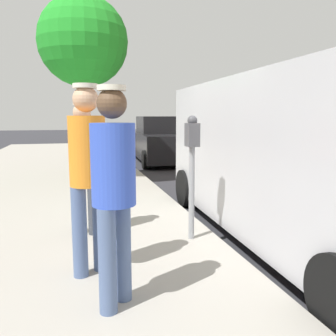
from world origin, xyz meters
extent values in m
plane|color=#2D2D33|center=(0.00, 0.00, 0.00)|extent=(80.00, 80.00, 0.00)
cube|color=#9E998E|center=(3.50, 0.00, 0.07)|extent=(5.00, 32.00, 0.15)
cylinder|color=gray|center=(1.35, 0.45, 0.72)|extent=(0.07, 0.07, 1.15)
cube|color=#4C4C51|center=(1.35, 0.45, 1.44)|extent=(0.14, 0.18, 0.28)
sphere|color=#47474C|center=(1.35, 0.45, 1.61)|extent=(0.12, 0.12, 0.12)
cylinder|color=#383D47|center=(2.71, -0.12, 0.56)|extent=(0.14, 0.14, 0.81)
cylinder|color=#383D47|center=(2.51, -0.03, 0.56)|extent=(0.14, 0.14, 0.81)
cylinder|color=red|center=(2.61, -0.08, 1.26)|extent=(0.34, 0.34, 0.61)
sphere|color=tan|center=(2.61, -0.08, 1.71)|extent=(0.22, 0.22, 0.22)
cylinder|color=silver|center=(2.61, -0.08, 1.82)|extent=(0.21, 0.21, 0.04)
cylinder|color=#4C608C|center=(2.51, 1.87, 0.57)|extent=(0.14, 0.14, 0.84)
cylinder|color=#4C608C|center=(2.37, 1.70, 0.57)|extent=(0.14, 0.14, 0.84)
cylinder|color=blue|center=(2.44, 1.79, 1.30)|extent=(0.34, 0.34, 0.63)
sphere|color=brown|center=(2.44, 1.79, 1.75)|extent=(0.23, 0.23, 0.23)
cylinder|color=silver|center=(2.44, 1.79, 1.87)|extent=(0.21, 0.21, 0.04)
cylinder|color=#4C608C|center=(2.70, 1.17, 0.58)|extent=(0.14, 0.14, 0.87)
cylinder|color=#4C608C|center=(2.51, 1.07, 0.58)|extent=(0.14, 0.14, 0.87)
cylinder|color=orange|center=(2.60, 1.12, 1.34)|extent=(0.34, 0.34, 0.65)
sphere|color=tan|center=(2.60, 1.12, 1.81)|extent=(0.23, 0.23, 0.23)
cylinder|color=silver|center=(2.60, 1.12, 1.93)|extent=(0.22, 0.22, 0.04)
cube|color=#BCBCC1|center=(-0.15, 0.44, 1.17)|extent=(2.13, 5.25, 1.96)
cylinder|color=black|center=(-1.15, -1.59, 0.34)|extent=(0.24, 0.69, 0.68)
cylinder|color=black|center=(0.75, -1.63, 0.34)|extent=(0.24, 0.69, 0.68)
cube|color=black|center=(-0.39, -7.98, 0.61)|extent=(2.02, 4.48, 0.89)
cube|color=black|center=(-0.40, -8.20, 1.35)|extent=(1.69, 2.05, 0.60)
cylinder|color=black|center=(-1.17, -6.29, 0.30)|extent=(0.25, 0.61, 0.60)
cylinder|color=black|center=(0.55, -6.37, 0.30)|extent=(0.25, 0.61, 0.60)
cylinder|color=black|center=(-1.32, -9.59, 0.30)|extent=(0.25, 0.61, 0.60)
cylinder|color=black|center=(0.40, -9.67, 0.30)|extent=(0.25, 0.61, 0.60)
cylinder|color=brown|center=(2.43, -4.19, 1.40)|extent=(0.24, 0.24, 2.49)
sphere|color=green|center=(2.43, -4.19, 3.36)|extent=(2.06, 2.06, 2.06)
camera|label=1|loc=(2.72, 4.45, 1.66)|focal=37.65mm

